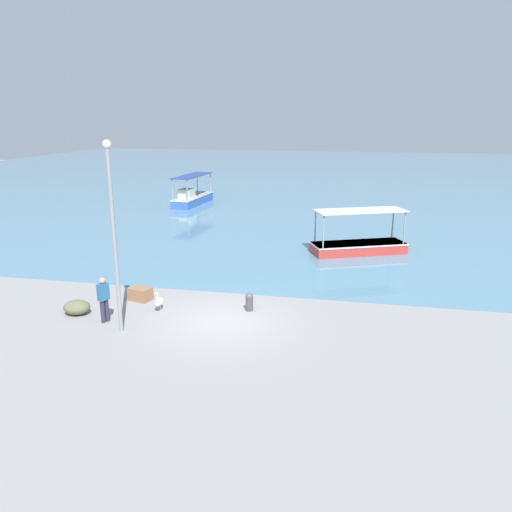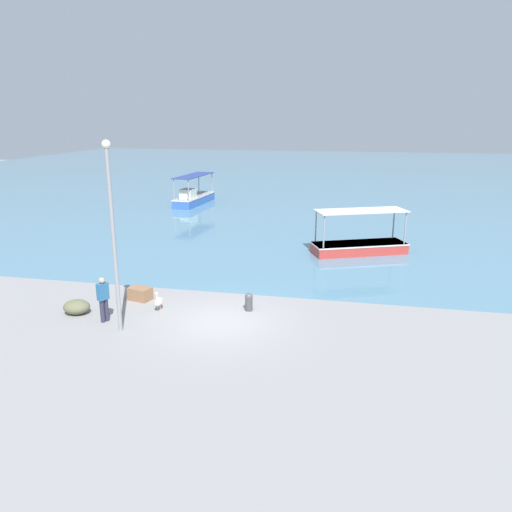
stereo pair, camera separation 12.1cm
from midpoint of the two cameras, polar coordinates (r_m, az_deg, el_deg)
name	(u,v)px [view 1 (the left image)]	position (r m, az deg, el deg)	size (l,w,h in m)	color
ground	(222,322)	(18.46, -4.05, -7.48)	(120.00, 120.00, 0.00)	gray
harbor_water	(323,175)	(64.89, 7.58, 9.15)	(110.00, 90.00, 0.00)	teal
fishing_boat_outer	(359,244)	(27.87, 11.52, 1.30)	(5.36, 3.54, 2.38)	#C53B33
fishing_boat_near_left	(192,197)	(42.99, -7.39, 6.65)	(2.02, 5.82, 2.45)	#3967BF
pelican	(159,301)	(19.64, -11.23, -5.12)	(0.30, 0.80, 0.80)	#E0997A
lamp_post	(114,230)	(17.18, -16.17, 2.92)	(0.28, 0.28, 6.54)	gray
mooring_bollard	(249,301)	(19.28, -0.95, -5.19)	(0.31, 0.31, 0.72)	#47474C
fisherman_standing	(104,298)	(18.91, -17.19, -4.65)	(0.37, 0.46, 1.69)	#312E46
net_pile	(77,307)	(20.19, -19.95, -5.53)	(1.02, 0.86, 0.54)	#676748
cargo_crate	(140,294)	(20.95, -13.24, -4.24)	(0.87, 0.60, 0.52)	#936847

